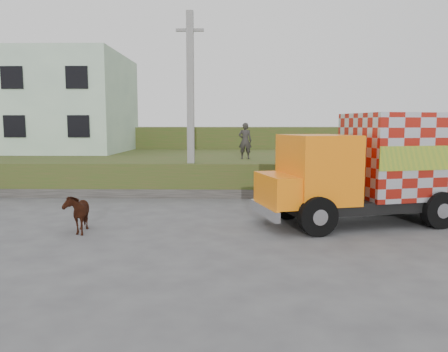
{
  "coord_description": "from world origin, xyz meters",
  "views": [
    {
      "loc": [
        0.85,
        -14.59,
        3.16
      ],
      "look_at": [
        0.53,
        1.36,
        1.3
      ],
      "focal_mm": 35.0,
      "sensor_mm": 36.0,
      "label": 1
    }
  ],
  "objects_px": {
    "cargo_truck": "(393,166)",
    "cow": "(77,212)",
    "utility_pole": "(191,104)",
    "pedestrian": "(245,141)"
  },
  "relations": [
    {
      "from": "cargo_truck",
      "to": "cow",
      "type": "xyz_separation_m",
      "value": [
        -9.83,
        -1.67,
        -1.23
      ]
    },
    {
      "from": "utility_pole",
      "to": "pedestrian",
      "type": "xyz_separation_m",
      "value": [
        2.45,
        2.38,
        -1.68
      ]
    },
    {
      "from": "cow",
      "to": "pedestrian",
      "type": "xyz_separation_m",
      "value": [
        5.21,
        8.96,
        1.8
      ]
    },
    {
      "from": "cow",
      "to": "pedestrian",
      "type": "height_order",
      "value": "pedestrian"
    },
    {
      "from": "utility_pole",
      "to": "pedestrian",
      "type": "bearing_deg",
      "value": 44.09
    },
    {
      "from": "utility_pole",
      "to": "cow",
      "type": "bearing_deg",
      "value": -112.72
    },
    {
      "from": "cargo_truck",
      "to": "pedestrian",
      "type": "relative_size",
      "value": 4.65
    },
    {
      "from": "cargo_truck",
      "to": "utility_pole",
      "type": "bearing_deg",
      "value": 130.56
    },
    {
      "from": "utility_pole",
      "to": "cow",
      "type": "relative_size",
      "value": 5.68
    },
    {
      "from": "utility_pole",
      "to": "cargo_truck",
      "type": "height_order",
      "value": "utility_pole"
    }
  ]
}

